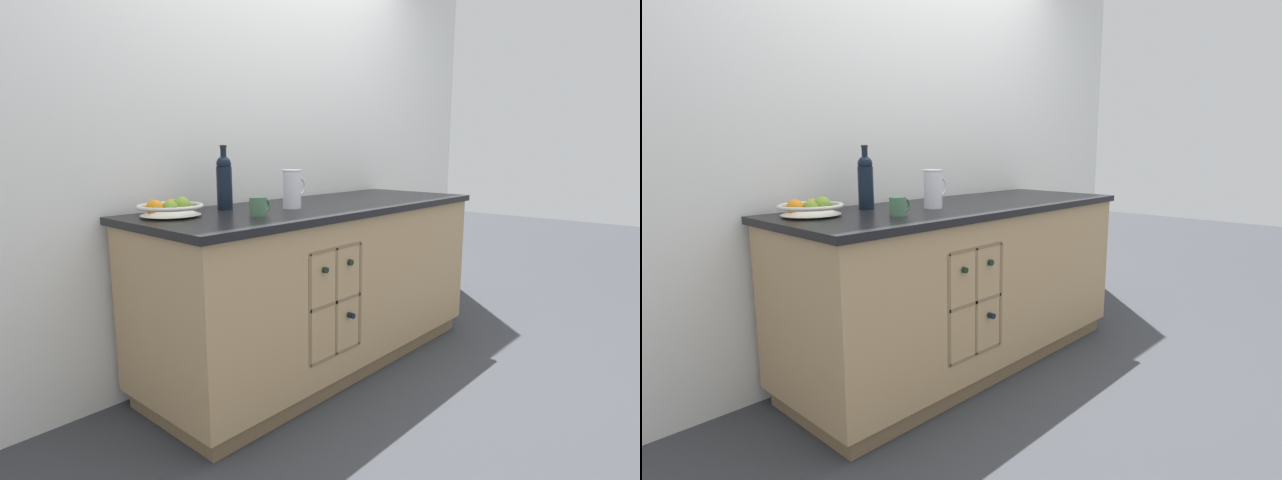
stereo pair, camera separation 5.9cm
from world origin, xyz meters
TOP-DOWN VIEW (x-y plane):
  - ground_plane at (0.00, 0.00)m, footprint 14.00×14.00m
  - back_wall at (0.00, 0.42)m, footprint 4.43×0.06m
  - kitchen_island at (-0.00, -0.00)m, footprint 2.07×0.76m
  - fruit_bowl at (-0.82, 0.15)m, footprint 0.28×0.28m
  - white_pitcher at (-0.24, -0.03)m, footprint 0.15×0.10m
  - ceramic_mug at (-0.54, -0.11)m, footprint 0.11×0.08m
  - standing_wine_bottle at (-0.49, 0.19)m, footprint 0.08×0.08m

SIDE VIEW (x-z plane):
  - ground_plane at x=0.00m, z-range 0.00..0.00m
  - kitchen_island at x=0.00m, z-range 0.01..0.91m
  - fruit_bowl at x=-0.82m, z-range 0.90..0.98m
  - ceramic_mug at x=-0.54m, z-range 0.90..0.99m
  - white_pitcher at x=-0.24m, z-range 0.91..1.10m
  - standing_wine_bottle at x=-0.49m, z-range 0.89..1.20m
  - back_wall at x=0.00m, z-range 0.00..2.55m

